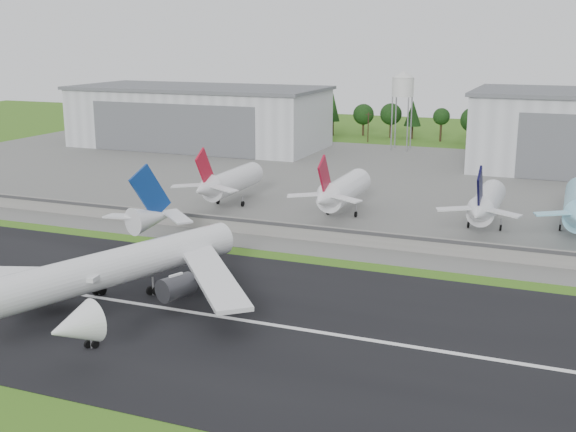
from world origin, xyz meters
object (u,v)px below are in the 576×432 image
at_px(parked_jet_red_a, 227,182).
at_px(parked_jet_navy, 485,204).
at_px(main_airliner, 120,274).
at_px(parked_jet_red_b, 340,191).

height_order(parked_jet_red_a, parked_jet_navy, parked_jet_red_a).
relative_size(main_airliner, parked_jet_navy, 1.83).
xyz_separation_m(main_airliner, parked_jet_red_a, (-14.15, 66.99, 1.41)).
bearing_deg(parked_jet_navy, main_airliner, -126.08).
height_order(main_airliner, parked_jet_red_b, main_airliner).
xyz_separation_m(parked_jet_red_b, parked_jet_navy, (33.28, -0.02, -0.18)).
xyz_separation_m(main_airliner, parked_jet_red_b, (15.52, 67.00, 1.51)).
relative_size(parked_jet_red_b, parked_jet_navy, 1.00).
xyz_separation_m(parked_jet_red_a, parked_jet_red_b, (29.67, 0.01, 0.10)).
distance_m(main_airliner, parked_jet_red_b, 68.79).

